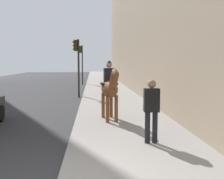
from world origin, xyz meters
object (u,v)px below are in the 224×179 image
at_px(pedestrian_greeting, 151,107).
at_px(traffic_light_far_curb, 81,59).
at_px(mounted_horse_near, 110,88).
at_px(traffic_light_near_curb, 77,59).

distance_m(pedestrian_greeting, traffic_light_far_curb, 21.28).
distance_m(mounted_horse_near, traffic_light_far_curb, 18.22).
distance_m(mounted_horse_near, pedestrian_greeting, 3.11).
bearing_deg(traffic_light_far_curb, mounted_horse_near, -174.42).
bearing_deg(traffic_light_far_curb, traffic_light_near_curb, -179.17).
bearing_deg(traffic_light_near_curb, pedestrian_greeting, -166.55).
xyz_separation_m(mounted_horse_near, traffic_light_far_curb, (18.09, 1.77, 1.33)).
bearing_deg(traffic_light_far_curb, pedestrian_greeting, -172.73).
bearing_deg(mounted_horse_near, traffic_light_far_curb, 177.84).
relative_size(pedestrian_greeting, traffic_light_near_curb, 0.45).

